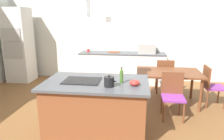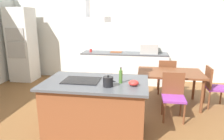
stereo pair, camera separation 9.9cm
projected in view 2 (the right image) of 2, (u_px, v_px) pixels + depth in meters
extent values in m
plane|color=brown|center=(110.00, 98.00, 5.06)|extent=(16.00, 16.00, 0.00)
cube|color=silver|center=(119.00, 36.00, 6.40)|extent=(7.20, 0.10, 2.70)
cube|color=brown|center=(96.00, 108.00, 3.52)|extent=(1.61, 0.95, 0.86)
cube|color=#4C4F54|center=(96.00, 83.00, 3.41)|extent=(1.71, 1.05, 0.04)
cube|color=black|center=(82.00, 80.00, 3.44)|extent=(0.60, 0.44, 0.01)
cylinder|color=black|center=(108.00, 82.00, 3.13)|extent=(0.16, 0.16, 0.15)
sphere|color=black|center=(108.00, 76.00, 3.11)|extent=(0.03, 0.03, 0.03)
cone|color=black|center=(114.00, 81.00, 3.12)|extent=(0.06, 0.03, 0.04)
cylinder|color=#47722D|center=(121.00, 77.00, 3.29)|extent=(0.06, 0.06, 0.20)
cylinder|color=#47722D|center=(121.00, 69.00, 3.26)|extent=(0.03, 0.03, 0.04)
cylinder|color=black|center=(121.00, 68.00, 3.26)|extent=(0.03, 0.03, 0.01)
ellipsoid|color=red|center=(134.00, 83.00, 3.18)|extent=(0.16, 0.16, 0.09)
cube|color=silver|center=(124.00, 68.00, 6.25)|extent=(2.53, 0.62, 0.86)
cube|color=#4C4F54|center=(124.00, 53.00, 6.13)|extent=(2.53, 0.62, 0.04)
cube|color=#B2AFAA|center=(149.00, 49.00, 5.99)|extent=(0.50, 0.38, 0.28)
cylinder|color=red|center=(91.00, 50.00, 6.27)|extent=(0.08, 0.08, 0.09)
cube|color=brown|center=(116.00, 52.00, 6.21)|extent=(0.34, 0.24, 0.02)
cube|color=silver|center=(22.00, 45.00, 6.31)|extent=(0.70, 0.64, 2.20)
cube|color=#B2AFAA|center=(14.00, 34.00, 5.91)|extent=(0.56, 0.02, 0.36)
cube|color=#B2AFAA|center=(16.00, 50.00, 6.02)|extent=(0.56, 0.02, 0.48)
cube|color=brown|center=(170.00, 73.00, 4.56)|extent=(1.40, 0.90, 0.04)
cylinder|color=brown|center=(141.00, 93.00, 4.39)|extent=(0.06, 0.06, 0.71)
cylinder|color=brown|center=(202.00, 97.00, 4.21)|extent=(0.06, 0.06, 0.71)
cylinder|color=brown|center=(141.00, 83.00, 5.10)|extent=(0.06, 0.06, 0.71)
cylinder|color=brown|center=(194.00, 85.00, 4.92)|extent=(0.06, 0.06, 0.71)
cube|color=purple|center=(174.00, 98.00, 3.92)|extent=(0.42, 0.42, 0.04)
cube|color=brown|center=(173.00, 83.00, 4.04)|extent=(0.42, 0.04, 0.44)
cylinder|color=brown|center=(184.00, 114.00, 3.78)|extent=(0.04, 0.04, 0.41)
cylinder|color=brown|center=(164.00, 113.00, 3.83)|extent=(0.04, 0.04, 0.41)
cylinder|color=brown|center=(181.00, 106.00, 4.12)|extent=(0.04, 0.04, 0.41)
cylinder|color=brown|center=(162.00, 105.00, 4.18)|extent=(0.04, 0.04, 0.41)
cube|color=purple|center=(166.00, 77.00, 5.36)|extent=(0.42, 0.42, 0.04)
cube|color=brown|center=(167.00, 69.00, 5.12)|extent=(0.42, 0.04, 0.44)
cylinder|color=brown|center=(158.00, 82.00, 5.61)|extent=(0.04, 0.04, 0.41)
cylinder|color=brown|center=(172.00, 83.00, 5.56)|extent=(0.04, 0.04, 0.41)
cylinder|color=brown|center=(159.00, 87.00, 5.27)|extent=(0.04, 0.04, 0.41)
cylinder|color=brown|center=(173.00, 87.00, 5.21)|extent=(0.04, 0.04, 0.41)
cube|color=purple|center=(216.00, 88.00, 4.49)|extent=(0.42, 0.42, 0.04)
cube|color=brown|center=(209.00, 77.00, 4.46)|extent=(0.04, 0.42, 0.44)
cylinder|color=brown|center=(221.00, 95.00, 4.69)|extent=(0.04, 0.04, 0.41)
cylinder|color=brown|center=(204.00, 94.00, 4.75)|extent=(0.04, 0.04, 0.41)
cylinder|color=brown|center=(209.00, 100.00, 4.40)|extent=(0.04, 0.04, 0.41)
cube|color=#ADADB2|center=(79.00, 19.00, 3.19)|extent=(0.90, 0.55, 0.08)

